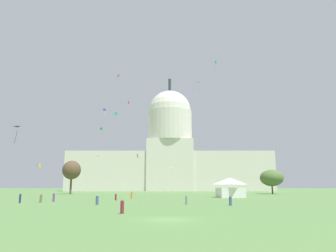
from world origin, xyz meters
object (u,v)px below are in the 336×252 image
at_px(person_grey_near_tree_west, 41,197).
at_px(person_grey_front_left, 186,200).
at_px(tree_east_mid, 271,178).
at_px(person_orange_lawn_far_right, 131,195).
at_px(kite_cyan_mid, 115,114).
at_px(kite_magenta_mid, 97,156).
at_px(person_maroon_front_center, 122,207).
at_px(kite_red_high, 128,102).
at_px(kite_violet_high, 118,76).
at_px(kite_white_high, 196,95).
at_px(kite_orange_mid, 200,84).
at_px(capitol_building, 169,155).
at_px(person_denim_back_left, 230,201).
at_px(kite_turquoise_high, 215,62).
at_px(kite_pink_low, 137,156).
at_px(kite_yellow_low, 199,147).
at_px(tree_west_mid, 71,170).
at_px(kite_green_mid, 101,129).
at_px(event_tent, 230,188).
at_px(kite_black_low, 17,130).
at_px(person_purple_back_center, 53,198).
at_px(person_denim_back_right, 97,200).
at_px(kite_blue_mid, 104,110).
at_px(person_maroon_mid_center, 115,197).
at_px(person_navy_near_tree_east, 19,198).
at_px(kite_lime_low, 171,169).
at_px(kite_gold_low, 38,165).
at_px(person_olive_near_tent, 40,199).

xyz_separation_m(person_grey_near_tree_west, person_grey_front_left, (30.48, -16.15, -0.01)).
bearing_deg(tree_east_mid, person_orange_lawn_far_right, -137.55).
xyz_separation_m(kite_cyan_mid, kite_magenta_mid, (-18.09, 54.30, -12.06)).
distance_m(person_grey_near_tree_west, person_maroon_front_center, 40.26).
height_order(tree_east_mid, person_grey_near_tree_west, tree_east_mid).
relative_size(kite_red_high, kite_violet_high, 0.47).
bearing_deg(kite_violet_high, person_grey_near_tree_west, 146.74).
bearing_deg(kite_white_high, kite_orange_mid, -101.16).
relative_size(capitol_building, person_grey_near_tree_west, 81.22).
height_order(person_denim_back_left, kite_turquoise_high, kite_turquoise_high).
xyz_separation_m(kite_pink_low, kite_yellow_low, (21.04, 12.71, 4.31)).
bearing_deg(tree_west_mid, kite_green_mid, -55.88).
bearing_deg(kite_orange_mid, event_tent, -116.70).
height_order(person_grey_front_left, kite_black_low, kite_black_low).
distance_m(person_purple_back_center, person_grey_front_left, 27.79).
height_order(person_denim_back_right, kite_blue_mid, kite_blue_mid).
relative_size(person_purple_back_center, kite_white_high, 0.45).
bearing_deg(person_maroon_mid_center, kite_orange_mid, -148.73).
height_order(person_purple_back_center, kite_blue_mid, kite_blue_mid).
relative_size(event_tent, kite_black_low, 1.87).
xyz_separation_m(kite_yellow_low, kite_violet_high, (-29.99, 0.08, 26.87)).
height_order(capitol_building, person_denim_back_right, capitol_building).
bearing_deg(kite_red_high, capitol_building, 75.30).
height_order(person_grey_near_tree_west, person_navy_near_tree_east, person_navy_near_tree_east).
relative_size(person_purple_back_center, kite_red_high, 1.45).
height_order(person_denim_back_right, person_purple_back_center, person_purple_back_center).
relative_size(kite_orange_mid, kite_lime_low, 0.69).
height_order(person_purple_back_center, kite_turquoise_high, kite_turquoise_high).
bearing_deg(kite_violet_high, kite_yellow_low, -112.10).
height_order(tree_east_mid, kite_cyan_mid, kite_cyan_mid).
distance_m(kite_gold_low, kite_cyan_mid, 48.09).
xyz_separation_m(person_orange_lawn_far_right, kite_black_low, (-30.52, 1.55, 16.79)).
xyz_separation_m(event_tent, kite_lime_low, (-14.90, 84.47, 9.58)).
distance_m(event_tent, person_grey_front_left, 36.08).
height_order(person_navy_near_tree_east, kite_violet_high, kite_violet_high).
bearing_deg(kite_turquoise_high, kite_black_low, 147.09).
height_order(person_denim_back_right, kite_gold_low, kite_gold_low).
distance_m(kite_pink_low, kite_white_high, 48.64).
distance_m(kite_yellow_low, kite_violet_high, 40.27).
distance_m(kite_green_mid, kite_gold_low, 25.09).
height_order(person_olive_near_tent, kite_green_mid, kite_green_mid).
xyz_separation_m(tree_west_mid, kite_yellow_low, (48.48, -9.69, 7.79)).
bearing_deg(person_denim_back_right, kite_lime_low, 8.70).
xyz_separation_m(tree_east_mid, person_denim_back_right, (-52.20, -71.81, -5.35)).
relative_size(person_denim_back_left, kite_gold_low, 1.56).
bearing_deg(person_purple_back_center, kite_yellow_low, 167.21).
bearing_deg(person_denim_back_left, person_maroon_front_center, -131.13).
distance_m(capitol_building, person_olive_near_tent, 142.30).
bearing_deg(kite_gold_low, person_olive_near_tent, -15.69).
relative_size(person_denim_back_left, kite_magenta_mid, 1.33).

